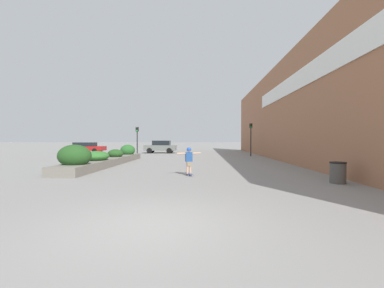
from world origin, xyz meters
TOP-DOWN VIEW (x-y plane):
  - ground_plane at (0.00, 0.00)m, footprint 300.00×300.00m
  - building_wall_right at (7.64, 17.16)m, footprint 0.67×39.89m
  - planter_box at (-5.51, 11.64)m, footprint 1.71×12.16m
  - skateboard at (0.39, 7.24)m, footprint 0.44×0.73m
  - skateboarder at (0.39, 7.24)m, footprint 1.16×0.47m
  - trash_bin at (6.52, 5.29)m, footprint 0.63×0.63m
  - car_leftmost at (14.75, 25.70)m, footprint 4.36×1.91m
  - car_center_left at (-4.36, 27.50)m, footprint 4.03×1.86m
  - car_center_right at (-14.27, 27.76)m, footprint 4.69×1.99m
  - traffic_light_left at (-5.79, 21.23)m, footprint 0.28×0.30m
  - traffic_light_right at (6.12, 21.93)m, footprint 0.28×0.30m

SIDE VIEW (x-z plane):
  - ground_plane at x=0.00m, z-range 0.00..0.00m
  - skateboard at x=0.39m, z-range 0.02..0.12m
  - trash_bin at x=6.52m, z-range 0.00..0.86m
  - planter_box at x=-5.51m, z-range -0.26..1.24m
  - car_center_right at x=-14.27m, z-range 0.04..1.41m
  - car_leftmost at x=14.75m, z-range 0.04..1.62m
  - car_center_left at x=-4.36m, z-range 0.03..1.64m
  - skateboarder at x=0.39m, z-range 0.23..1.52m
  - traffic_light_left at x=-5.79m, z-range 0.58..3.64m
  - traffic_light_right at x=6.12m, z-range 0.63..4.07m
  - building_wall_right at x=7.64m, z-range 0.01..8.18m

